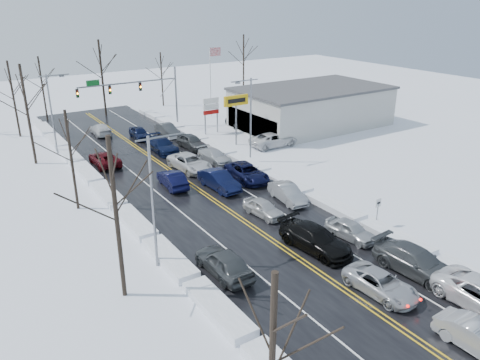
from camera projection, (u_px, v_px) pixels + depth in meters
ground at (233, 213)px, 38.74m from camera, size 160.00×160.00×0.00m
road_surface at (221, 205)px, 40.30m from camera, size 14.00×84.00×0.01m
snow_bank_left at (137, 227)px, 36.46m from camera, size 1.56×72.00×0.54m
snow_bank_right at (290, 187)px, 44.14m from camera, size 1.56×72.00×0.54m
traffic_signal_mast at (140, 90)px, 60.29m from camera, size 13.28×0.39×8.00m
tires_plus_sign at (236, 104)px, 54.68m from camera, size 3.20×0.34×6.00m
used_vehicles_sign at (211, 108)px, 59.98m from camera, size 2.20×0.22×4.65m
speed_limit_sign at (378, 207)px, 36.04m from camera, size 0.55×0.09×2.35m
flagpole at (211, 76)px, 67.62m from camera, size 1.87×1.20×10.00m
dealership_building at (311, 106)px, 63.92m from camera, size 20.40×12.40×5.30m
streetlight_ne at (249, 114)px, 48.77m from camera, size 3.20×0.25×9.00m
streetlight_sw at (155, 192)px, 29.47m from camera, size 3.20×0.25×9.00m
streetlight_nw at (53, 108)px, 51.31m from camera, size 3.20×0.25×9.00m
tree_left_a at (273, 343)px, 15.26m from camera, size 3.60×3.60×9.00m
tree_left_b at (113, 188)px, 25.67m from camera, size 4.00×4.00×10.00m
tree_left_c at (69, 141)px, 37.48m from camera, size 3.40×3.40×8.50m
tree_left_d at (25, 96)px, 47.53m from camera, size 4.20×4.20×10.50m
tree_left_e at (11, 84)px, 57.35m from camera, size 3.80×3.80×9.50m
tree_far_b at (41, 76)px, 65.37m from camera, size 3.60×3.60×9.00m
tree_far_c at (101, 63)px, 67.34m from camera, size 4.40×4.40×11.00m
tree_far_d at (161, 69)px, 74.20m from camera, size 3.40×3.40×8.50m
tree_far_e at (244, 53)px, 82.16m from camera, size 4.20×4.20×10.50m
queued_car_1 at (478, 351)px, 23.80m from camera, size 1.77×4.62×1.50m
queued_car_2 at (380, 293)px, 28.42m from camera, size 2.47×4.90×1.33m
queued_car_3 at (315, 249)px, 33.28m from camera, size 3.01×6.09×1.70m
queued_car_4 at (263, 215)px, 38.39m from camera, size 2.02×4.11×1.35m
queued_car_5 at (219, 189)px, 43.69m from camera, size 2.04×5.19×1.68m
queued_car_6 at (190, 170)px, 48.38m from camera, size 3.15×5.95×1.59m
queued_car_7 at (162, 152)px, 53.96m from camera, size 2.31×5.64×1.64m
queued_car_8 at (140, 139)px, 58.92m from camera, size 1.97×4.43×1.48m
queued_car_11 at (414, 273)px, 30.48m from camera, size 2.81×6.02×1.70m
queued_car_12 at (350, 238)px, 34.81m from camera, size 2.12×4.24×1.39m
queued_car_13 at (287, 201)px, 41.12m from camera, size 2.12×4.69×1.49m
queued_car_14 at (247, 180)px, 45.77m from camera, size 2.94×5.75×1.56m
queued_car_15 at (215, 162)px, 50.63m from camera, size 2.35×4.89×1.37m
queued_car_16 at (192, 148)px, 55.19m from camera, size 2.22×4.93×1.64m
queued_car_17 at (168, 135)px, 60.20m from camera, size 1.79×4.64×1.51m
oncoming_car_0 at (173, 187)px, 44.13m from camera, size 2.03×4.81×1.55m
oncoming_car_1 at (105, 165)px, 49.77m from camera, size 2.40×5.17×1.43m
oncoming_car_2 at (101, 135)px, 60.58m from camera, size 2.18×4.98×1.42m
oncoming_car_3 at (224, 273)px, 30.40m from camera, size 2.08×5.02×1.70m
parked_car_0 at (274, 146)px, 55.93m from camera, size 6.06×3.04×1.65m
parked_car_1 at (281, 138)px, 59.24m from camera, size 2.96×6.12×1.72m
parked_car_2 at (236, 126)px, 64.32m from camera, size 2.47×4.81×1.57m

